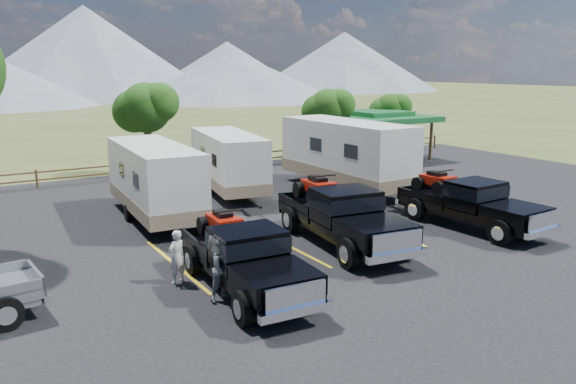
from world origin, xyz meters
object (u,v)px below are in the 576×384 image
rig_left (245,256)px  person_a (177,257)px  pavilion (377,117)px  person_b (224,269)px  trailer_left (154,181)px  rig_right (469,202)px  rig_center (341,214)px  trailer_right (346,154)px  trailer_center (228,162)px

rig_left → person_a: rig_left is taller
pavilion → person_b: 24.93m
pavilion → person_a: size_ratio=3.98×
pavilion → trailer_left: bearing=-157.3°
rig_right → trailer_left: trailer_left is taller
rig_center → trailer_left: size_ratio=0.78×
trailer_right → person_a: trailer_right is taller
trailer_right → rig_center: bearing=-128.6°
rig_left → trailer_right: size_ratio=0.62×
rig_left → rig_right: rig_right is taller
trailer_center → person_b: (-5.64, -11.62, -0.68)m
trailer_left → person_b: 8.90m
trailer_left → trailer_center: (4.58, 2.81, -0.05)m
pavilion → trailer_right: bearing=-138.4°
trailer_right → person_b: trailer_right is taller
person_a → rig_left: bearing=113.9°
trailer_right → person_b: (-10.94, -9.25, -0.94)m
pavilion → person_a: pavilion is taller
trailer_right → person_a: bearing=-147.9°
rig_center → person_a: bearing=-168.4°
rig_center → trailer_left: 7.90m
rig_left → trailer_center: (4.85, 11.24, 0.57)m
rig_right → person_b: size_ratio=3.64×
rig_left → rig_right: 10.20m
trailer_left → pavilion: bearing=26.2°
pavilion → rig_right: (-7.88, -14.80, -1.76)m
trailer_center → person_a: bearing=-112.3°
trailer_left → person_a: size_ratio=5.61×
rig_center → person_b: bearing=-150.3°
rig_center → trailer_right: size_ratio=0.69×
pavilion → trailer_right: trailer_right is taller
rig_right → trailer_right: (0.00, 7.81, 0.81)m
rig_left → trailer_center: trailer_center is taller
trailer_left → person_b: (-1.07, -8.81, -0.73)m
rig_right → trailer_left: (-9.87, 7.37, 0.60)m
pavilion → trailer_left: 19.28m
trailer_left → person_a: 7.25m
trailer_center → person_a: size_ratio=5.45×
rig_left → trailer_right: 13.50m
trailer_left → trailer_right: 9.89m
person_a → rig_right: bearing=157.1°
rig_left → person_b: 0.89m
rig_left → rig_center: (4.72, 1.92, 0.11)m
pavilion → rig_left: bearing=-138.7°
trailer_center → trailer_right: trailer_right is taller
trailer_left → person_a: bearing=-100.2°
pavilion → rig_center: 19.34m
rig_left → person_b: size_ratio=3.57×
rig_left → trailer_right: (10.15, 8.86, 0.84)m
rig_center → trailer_right: 8.84m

